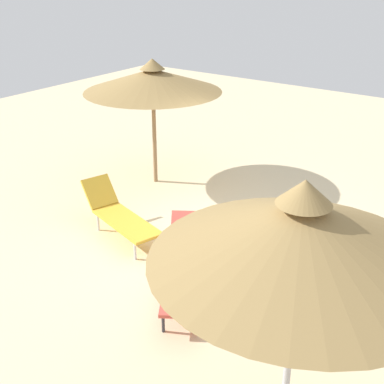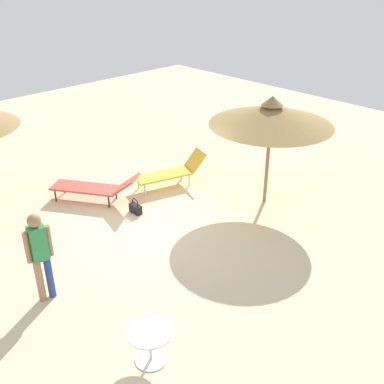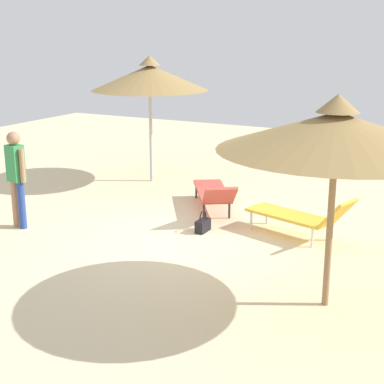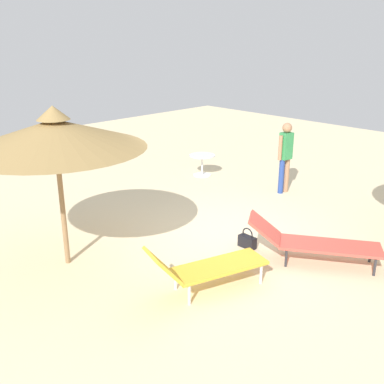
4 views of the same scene
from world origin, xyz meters
name	(u,v)px [view 2 (image 2 of 4)]	position (x,y,z in m)	size (l,w,h in m)	color
ground	(149,222)	(0.00, 0.00, -0.05)	(24.00, 24.00, 0.10)	beige
parasol_umbrella_near_right	(271,115)	(-1.32, -2.68, 2.27)	(2.89, 2.89, 2.71)	olive
lounge_chair_edge	(96,187)	(1.63, 0.33, 0.40)	(2.19, 1.70, 0.79)	#CC4C3F
lounge_chair_far_left	(172,171)	(0.97, -1.63, 0.41)	(1.08, 1.99, 0.85)	gold
person_standing_center	(40,252)	(-0.83, 3.04, 1.01)	(0.26, 0.46, 1.75)	navy
handbag	(136,208)	(0.49, 0.00, 0.13)	(0.34, 0.16, 0.39)	black
side_table_round	(150,340)	(-3.24, 2.61, 0.41)	(0.72, 0.72, 0.59)	silver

